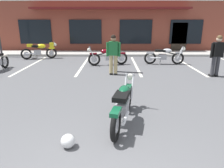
{
  "coord_description": "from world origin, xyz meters",
  "views": [
    {
      "loc": [
        0.2,
        -1.82,
        2.2
      ],
      "look_at": [
        0.16,
        3.55,
        0.55
      ],
      "focal_mm": 32.96,
      "sensor_mm": 36.0,
      "label": 1
    }
  ],
  "objects_px": {
    "motorcycle_red_sportbike": "(165,56)",
    "person_in_shorts_foreground": "(217,54)",
    "motorcycle_orange_scrambler": "(108,56)",
    "motorcycle_black_cruiser": "(41,50)",
    "person_in_black_shirt": "(113,53)",
    "helmet_on_pavement": "(68,141)",
    "motorcycle_foreground_classic": "(123,103)"
  },
  "relations": [
    {
      "from": "motorcycle_red_sportbike",
      "to": "motorcycle_orange_scrambler",
      "type": "xyz_separation_m",
      "value": [
        -2.99,
        -0.21,
        0.0
      ]
    },
    {
      "from": "motorcycle_foreground_classic",
      "to": "person_in_black_shirt",
      "type": "bearing_deg",
      "value": 92.85
    },
    {
      "from": "motorcycle_red_sportbike",
      "to": "motorcycle_orange_scrambler",
      "type": "relative_size",
      "value": 1.01
    },
    {
      "from": "motorcycle_black_cruiser",
      "to": "motorcycle_orange_scrambler",
      "type": "relative_size",
      "value": 0.98
    },
    {
      "from": "helmet_on_pavement",
      "to": "motorcycle_black_cruiser",
      "type": "bearing_deg",
      "value": 111.21
    },
    {
      "from": "motorcycle_red_sportbike",
      "to": "motorcycle_orange_scrambler",
      "type": "height_order",
      "value": "same"
    },
    {
      "from": "motorcycle_red_sportbike",
      "to": "person_in_black_shirt",
      "type": "distance_m",
      "value": 3.55
    },
    {
      "from": "motorcycle_foreground_classic",
      "to": "motorcycle_red_sportbike",
      "type": "xyz_separation_m",
      "value": [
        2.48,
        6.58,
        0.0
      ]
    },
    {
      "from": "motorcycle_foreground_classic",
      "to": "motorcycle_black_cruiser",
      "type": "height_order",
      "value": "same"
    },
    {
      "from": "motorcycle_black_cruiser",
      "to": "helmet_on_pavement",
      "type": "relative_size",
      "value": 7.86
    },
    {
      "from": "person_in_shorts_foreground",
      "to": "helmet_on_pavement",
      "type": "distance_m",
      "value": 7.14
    },
    {
      "from": "motorcycle_foreground_classic",
      "to": "motorcycle_red_sportbike",
      "type": "bearing_deg",
      "value": 69.36
    },
    {
      "from": "person_in_black_shirt",
      "to": "person_in_shorts_foreground",
      "type": "xyz_separation_m",
      "value": [
        4.17,
        -0.25,
        0.0
      ]
    },
    {
      "from": "person_in_black_shirt",
      "to": "helmet_on_pavement",
      "type": "xyz_separation_m",
      "value": [
        -0.82,
        -5.29,
        -0.82
      ]
    },
    {
      "from": "motorcycle_black_cruiser",
      "to": "motorcycle_foreground_classic",
      "type": "bearing_deg",
      "value": -60.79
    },
    {
      "from": "motorcycle_black_cruiser",
      "to": "person_in_shorts_foreground",
      "type": "bearing_deg",
      "value": -25.88
    },
    {
      "from": "motorcycle_black_cruiser",
      "to": "helmet_on_pavement",
      "type": "bearing_deg",
      "value": -68.79
    },
    {
      "from": "motorcycle_foreground_classic",
      "to": "motorcycle_black_cruiser",
      "type": "distance_m",
      "value": 9.43
    },
    {
      "from": "motorcycle_red_sportbike",
      "to": "person_in_shorts_foreground",
      "type": "distance_m",
      "value": 2.95
    },
    {
      "from": "person_in_shorts_foreground",
      "to": "helmet_on_pavement",
      "type": "bearing_deg",
      "value": -134.69
    },
    {
      "from": "motorcycle_orange_scrambler",
      "to": "person_in_shorts_foreground",
      "type": "distance_m",
      "value": 5.04
    },
    {
      "from": "helmet_on_pavement",
      "to": "motorcycle_red_sportbike",
      "type": "bearing_deg",
      "value": 65.03
    },
    {
      "from": "person_in_black_shirt",
      "to": "motorcycle_black_cruiser",
      "type": "bearing_deg",
      "value": 138.34
    },
    {
      "from": "motorcycle_black_cruiser",
      "to": "person_in_black_shirt",
      "type": "height_order",
      "value": "person_in_black_shirt"
    },
    {
      "from": "helmet_on_pavement",
      "to": "motorcycle_foreground_classic",
      "type": "bearing_deg",
      "value": 42.97
    },
    {
      "from": "motorcycle_foreground_classic",
      "to": "helmet_on_pavement",
      "type": "relative_size",
      "value": 8.0
    },
    {
      "from": "motorcycle_black_cruiser",
      "to": "helmet_on_pavement",
      "type": "distance_m",
      "value": 9.87
    },
    {
      "from": "person_in_black_shirt",
      "to": "motorcycle_red_sportbike",
      "type": "bearing_deg",
      "value": 39.92
    },
    {
      "from": "motorcycle_red_sportbike",
      "to": "person_in_black_shirt",
      "type": "relative_size",
      "value": 1.26
    },
    {
      "from": "motorcycle_red_sportbike",
      "to": "person_in_shorts_foreground",
      "type": "relative_size",
      "value": 1.26
    },
    {
      "from": "motorcycle_red_sportbike",
      "to": "motorcycle_orange_scrambler",
      "type": "bearing_deg",
      "value": -175.97
    },
    {
      "from": "motorcycle_red_sportbike",
      "to": "helmet_on_pavement",
      "type": "distance_m",
      "value": 8.33
    }
  ]
}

